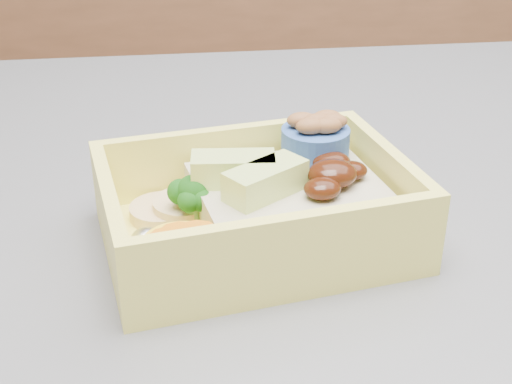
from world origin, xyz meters
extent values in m
cube|color=brown|center=(0.00, 1.20, 0.45)|extent=(3.20, 0.60, 0.90)
cube|color=#FFF469|center=(0.18, -0.07, 0.92)|extent=(0.20, 0.16, 0.01)
cube|color=#FFF469|center=(0.17, -0.01, 0.95)|extent=(0.18, 0.04, 0.04)
cube|color=#FFF469|center=(0.19, -0.13, 0.95)|extent=(0.18, 0.04, 0.04)
cube|color=#FFF469|center=(0.26, -0.06, 0.95)|extent=(0.03, 0.11, 0.04)
cube|color=#FFF469|center=(0.10, -0.09, 0.95)|extent=(0.03, 0.11, 0.04)
cube|color=tan|center=(0.20, -0.07, 0.94)|extent=(0.12, 0.12, 0.03)
ellipsoid|color=black|center=(0.22, -0.07, 0.96)|extent=(0.03, 0.03, 0.02)
ellipsoid|color=black|center=(0.23, -0.05, 0.96)|extent=(0.03, 0.02, 0.01)
ellipsoid|color=black|center=(0.22, -0.09, 0.96)|extent=(0.02, 0.02, 0.01)
ellipsoid|color=black|center=(0.24, -0.06, 0.96)|extent=(0.02, 0.02, 0.01)
cube|color=#D2ED7C|center=(0.18, -0.08, 0.96)|extent=(0.05, 0.05, 0.02)
cube|color=#D2ED7C|center=(0.17, -0.06, 0.96)|extent=(0.05, 0.03, 0.02)
cylinder|color=#62944F|center=(0.14, -0.06, 0.94)|extent=(0.01, 0.01, 0.02)
sphere|color=#165312|center=(0.14, -0.06, 0.95)|extent=(0.02, 0.02, 0.02)
sphere|color=#165312|center=(0.15, -0.06, 0.95)|extent=(0.02, 0.02, 0.02)
sphere|color=#165312|center=(0.14, -0.06, 0.95)|extent=(0.02, 0.02, 0.02)
sphere|color=#165312|center=(0.15, -0.07, 0.95)|extent=(0.01, 0.01, 0.01)
sphere|color=#165312|center=(0.14, -0.07, 0.95)|extent=(0.01, 0.01, 0.01)
sphere|color=#165312|center=(0.14, -0.06, 0.95)|extent=(0.01, 0.01, 0.01)
cylinder|color=yellow|center=(0.13, -0.11, 0.94)|extent=(0.04, 0.04, 0.02)
cylinder|color=orange|center=(0.13, -0.11, 0.95)|extent=(0.02, 0.02, 0.00)
cylinder|color=orange|center=(0.13, -0.12, 0.95)|extent=(0.02, 0.02, 0.00)
cylinder|color=orange|center=(0.14, -0.11, 0.95)|extent=(0.02, 0.02, 0.00)
cylinder|color=tan|center=(0.12, -0.05, 0.93)|extent=(0.04, 0.04, 0.01)
cylinder|color=tan|center=(0.14, -0.05, 0.94)|extent=(0.04, 0.04, 0.01)
ellipsoid|color=silver|center=(0.15, -0.04, 0.94)|extent=(0.02, 0.02, 0.02)
ellipsoid|color=silver|center=(0.11, -0.09, 0.94)|extent=(0.02, 0.02, 0.02)
cylinder|color=#3258AA|center=(0.22, -0.03, 0.97)|extent=(0.04, 0.04, 0.02)
ellipsoid|color=brown|center=(0.22, -0.03, 0.98)|extent=(0.02, 0.01, 0.01)
ellipsoid|color=brown|center=(0.23, -0.03, 0.98)|extent=(0.02, 0.01, 0.01)
ellipsoid|color=brown|center=(0.21, -0.03, 0.98)|extent=(0.02, 0.01, 0.01)
ellipsoid|color=brown|center=(0.23, -0.04, 0.98)|extent=(0.02, 0.01, 0.01)
ellipsoid|color=brown|center=(0.22, -0.04, 0.98)|extent=(0.02, 0.01, 0.01)
ellipsoid|color=brown|center=(0.23, -0.03, 0.98)|extent=(0.02, 0.01, 0.01)
camera|label=1|loc=(0.13, -0.44, 1.15)|focal=50.00mm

